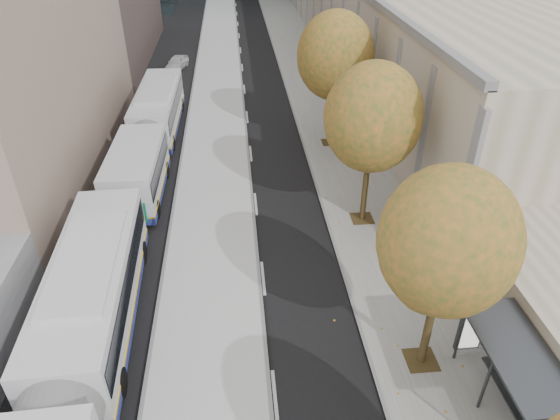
{
  "coord_description": "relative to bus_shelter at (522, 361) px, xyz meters",
  "views": [
    {
      "loc": [
        -2.46,
        1.64,
        14.05
      ],
      "look_at": [
        -0.79,
        19.44,
        2.5
      ],
      "focal_mm": 32.0,
      "sensor_mm": 36.0,
      "label": 1
    }
  ],
  "objects": [
    {
      "name": "distant_car",
      "position": [
        -13.31,
        37.19,
        -1.6
      ],
      "size": [
        2.21,
        3.68,
        1.17
      ],
      "primitive_type": "imported",
      "rotation": [
        0.0,
        0.0,
        -0.25
      ],
      "color": "#BCBCBC",
      "rests_on": "ground"
    },
    {
      "name": "tree_c",
      "position": [
        -2.09,
        2.04,
        3.06
      ],
      "size": [
        4.2,
        4.2,
        7.28
      ],
      "color": "#322613",
      "rests_on": "sidewalk"
    },
    {
      "name": "bus_near",
      "position": [
        -13.52,
        1.05,
        -0.55
      ],
      "size": [
        3.25,
        18.05,
        3.0
      ],
      "rotation": [
        0.0,
        0.0,
        0.03
      ],
      "color": "silver",
      "rests_on": "ground"
    },
    {
      "name": "bus_shelter",
      "position": [
        0.0,
        0.0,
        0.0
      ],
      "size": [
        1.9,
        4.4,
        2.53
      ],
      "color": "#383A3F",
      "rests_on": "sidewalk"
    },
    {
      "name": "tree_d",
      "position": [
        -2.09,
        11.04,
        3.28
      ],
      "size": [
        4.4,
        4.4,
        7.6
      ],
      "color": "#322613",
      "rests_on": "sidewalk"
    },
    {
      "name": "sidewalk",
      "position": [
        -1.56,
        24.04,
        -2.15
      ],
      "size": [
        4.75,
        150.0,
        0.08
      ],
      "primitive_type": "cube",
      "color": "gray",
      "rests_on": "ground"
    },
    {
      "name": "tree_e",
      "position": [
        -2.09,
        20.04,
        3.5
      ],
      "size": [
        4.6,
        4.6,
        7.92
      ],
      "color": "#322613",
      "rests_on": "sidewalk"
    },
    {
      "name": "bus_platform",
      "position": [
        -9.56,
        24.04,
        -2.11
      ],
      "size": [
        4.25,
        150.0,
        0.15
      ],
      "primitive_type": "cube",
      "color": "#B6B6B6",
      "rests_on": "ground"
    },
    {
      "name": "bus_far",
      "position": [
        -13.4,
        19.53,
        -0.64
      ],
      "size": [
        2.75,
        17.03,
        2.83
      ],
      "rotation": [
        0.0,
        0.0,
        -0.01
      ],
      "color": "silver",
      "rests_on": "ground"
    }
  ]
}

